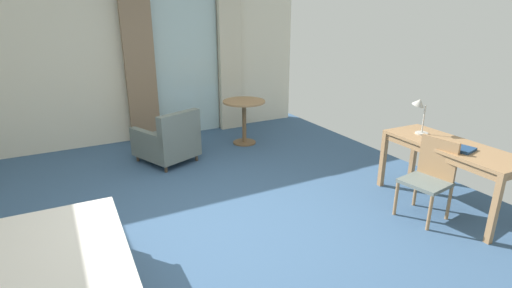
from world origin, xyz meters
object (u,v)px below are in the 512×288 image
at_px(writing_desk, 452,152).
at_px(desk_chair, 430,175).
at_px(round_cafe_table, 244,112).
at_px(desk_lamp, 420,108).
at_px(closed_book, 458,148).
at_px(armchair_by_window, 168,142).

bearing_deg(writing_desk, desk_chair, -172.17).
bearing_deg(round_cafe_table, writing_desk, -71.23).
height_order(writing_desk, desk_lamp, desk_lamp).
xyz_separation_m(desk_chair, round_cafe_table, (-0.67, 3.17, 0.06)).
bearing_deg(round_cafe_table, closed_book, -73.43).
xyz_separation_m(desk_lamp, round_cafe_table, (-1.04, 2.62, -0.51)).
height_order(desk_chair, round_cafe_table, desk_chair).
bearing_deg(armchair_by_window, writing_desk, -49.59).
bearing_deg(desk_lamp, armchair_by_window, 135.64).
bearing_deg(writing_desk, desk_lamp, 91.62).
height_order(desk_lamp, round_cafe_table, desk_lamp).
relative_size(desk_chair, desk_lamp, 1.97).
distance_m(desk_chair, desk_lamp, 0.88).
distance_m(closed_book, armchair_by_window, 3.84).
height_order(closed_book, armchair_by_window, armchair_by_window).
bearing_deg(desk_lamp, writing_desk, -88.38).
relative_size(desk_chair, armchair_by_window, 0.88).
relative_size(writing_desk, desk_lamp, 3.49).
bearing_deg(writing_desk, armchair_by_window, 130.41).
xyz_separation_m(desk_chair, armchair_by_window, (-2.06, 2.92, -0.17)).
bearing_deg(closed_book, writing_desk, 41.61).
distance_m(desk_lamp, round_cafe_table, 2.87).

